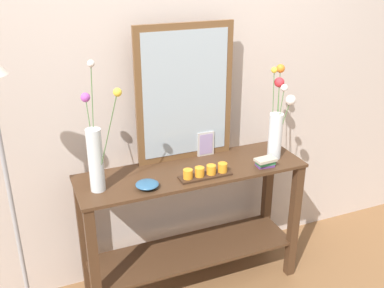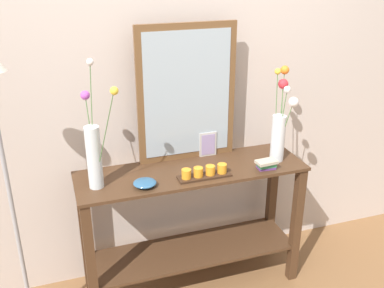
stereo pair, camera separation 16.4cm
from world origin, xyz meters
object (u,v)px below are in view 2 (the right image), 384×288
decorative_bowl (145,183)px  picture_frame_small (208,144)px  floor_lamp (3,158)px  book_stack (266,164)px  vase_right (280,125)px  mirror_leaning (187,94)px  candle_tray (204,173)px  console_table (192,215)px  tall_vase_left (94,151)px

decorative_bowl → picture_frame_small: bearing=29.9°
floor_lamp → book_stack: bearing=-1.6°
vase_right → floor_lamp: (-1.59, -0.06, 0.04)m
book_stack → mirror_leaning: bearing=142.4°
candle_tray → decorative_bowl: 0.36m
mirror_leaning → book_stack: bearing=-37.6°
console_table → tall_vase_left: tall_vase_left is taller
picture_frame_small → floor_lamp: size_ratio=0.10×
decorative_bowl → book_stack: (0.75, -0.02, 0.01)m
decorative_bowl → vase_right: bearing=5.6°
mirror_leaning → book_stack: mirror_leaning is taller
vase_right → decorative_bowl: size_ratio=4.41×
tall_vase_left → vase_right: (1.14, -0.00, 0.01)m
vase_right → console_table: bearing=177.0°
console_table → decorative_bowl: (-0.32, -0.12, 0.35)m
floor_lamp → mirror_leaning: bearing=14.4°
console_table → candle_tray: size_ratio=4.41×
vase_right → picture_frame_small: (-0.40, 0.19, -0.15)m
mirror_leaning → tall_vase_left: mirror_leaning is taller
tall_vase_left → floor_lamp: bearing=-172.2°
mirror_leaning → decorative_bowl: bearing=-139.7°
book_stack → vase_right: bearing=38.0°
tall_vase_left → floor_lamp: size_ratio=0.43×
candle_tray → floor_lamp: bearing=178.7°
mirror_leaning → vase_right: mirror_leaning is taller
console_table → picture_frame_small: size_ratio=8.73×
vase_right → book_stack: bearing=-142.0°
console_table → mirror_leaning: mirror_leaning is taller
mirror_leaning → console_table: bearing=-98.8°
mirror_leaning → candle_tray: (0.01, -0.29, -0.40)m
vase_right → tall_vase_left: bearing=180.0°
tall_vase_left → picture_frame_small: 0.77m
floor_lamp → picture_frame_small: bearing=12.0°
console_table → candle_tray: candle_tray is taller
decorative_bowl → book_stack: 0.75m
candle_tray → floor_lamp: size_ratio=0.19×
picture_frame_small → book_stack: picture_frame_small is taller
vase_right → book_stack: (-0.13, -0.10, -0.20)m
tall_vase_left → floor_lamp: 0.46m
vase_right → decorative_bowl: vase_right is taller
candle_tray → book_stack: bearing=-2.7°
candle_tray → decorative_bowl: (-0.36, -0.00, -0.01)m
picture_frame_small → floor_lamp: bearing=-168.0°
mirror_leaning → book_stack: 0.64m
vase_right → picture_frame_small: 0.47m
console_table → mirror_leaning: (0.03, 0.18, 0.75)m
picture_frame_small → decorative_bowl: 0.56m
picture_frame_small → mirror_leaning: bearing=172.6°
console_table → candle_tray: 0.37m
candle_tray → picture_frame_small: picture_frame_small is taller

